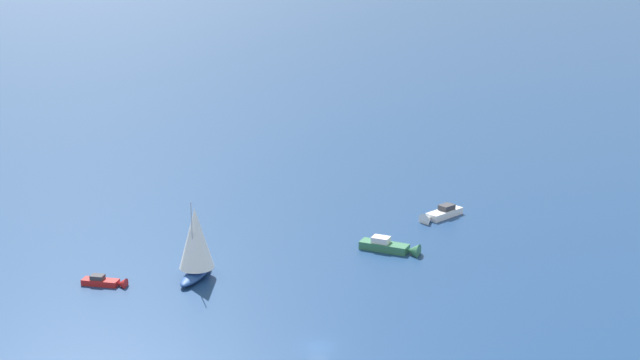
% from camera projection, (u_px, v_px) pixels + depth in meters
% --- Properties ---
extents(ground_plane, '(2000.00, 2000.00, 0.00)m').
position_uv_depth(ground_plane, '(319.00, 347.00, 118.61)').
color(ground_plane, navy).
extents(motorboat_far_port, '(11.38, 4.59, 3.21)m').
position_uv_depth(motorboat_far_port, '(392.00, 247.00, 153.95)').
color(motorboat_far_port, '#33704C').
rests_on(motorboat_far_port, ground_plane).
extents(motorboat_far_stbd, '(7.99, 10.60, 3.12)m').
position_uv_depth(motorboat_far_stbd, '(440.00, 214.00, 171.97)').
color(motorboat_far_stbd, white).
rests_on(motorboat_far_stbd, ground_plane).
extents(motorboat_ahead, '(7.63, 2.50, 2.18)m').
position_uv_depth(motorboat_ahead, '(106.00, 282.00, 139.18)').
color(motorboat_ahead, '#B21E1E').
rests_on(motorboat_ahead, ground_plane).
extents(sailboat_outer_ring_a, '(5.90, 10.66, 13.71)m').
position_uv_depth(sailboat_outer_ring_a, '(196.00, 242.00, 140.85)').
color(sailboat_outer_ring_a, '#23478C').
rests_on(sailboat_outer_ring_a, ground_plane).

